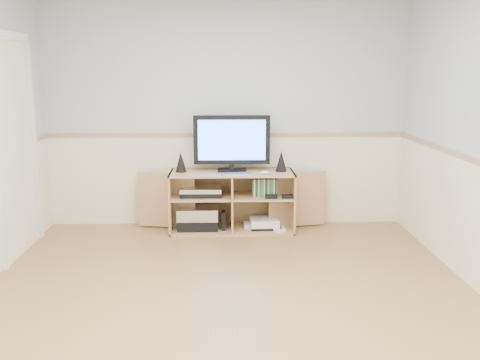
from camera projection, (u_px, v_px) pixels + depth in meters
name	position (u px, v px, depth m)	size (l,w,h in m)	color
room	(219.00, 143.00, 3.86)	(4.04, 4.54, 2.54)	tan
media_cabinet	(232.00, 199.00, 5.90)	(2.10, 0.50, 0.65)	tan
monitor	(232.00, 141.00, 5.76)	(0.82, 0.18, 0.61)	black
speaker_left	(181.00, 162.00, 5.76)	(0.12, 0.12, 0.22)	black
speaker_right	(281.00, 161.00, 5.79)	(0.12, 0.12, 0.23)	black
keyboard	(237.00, 174.00, 5.65)	(0.32, 0.13, 0.01)	silver
mouse	(265.00, 173.00, 5.65)	(0.10, 0.06, 0.04)	white
av_components	(199.00, 211.00, 5.86)	(0.52, 0.33, 0.47)	black
game_consoles	(263.00, 224.00, 5.90)	(0.45, 0.30, 0.11)	white
game_cases	(265.00, 187.00, 5.81)	(0.27, 0.14, 0.19)	#3F8C3F
wall_outlet	(314.00, 172.00, 6.07)	(0.12, 0.03, 0.12)	white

